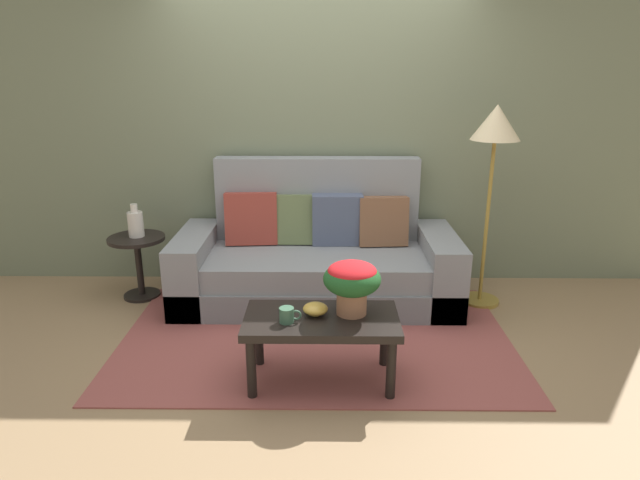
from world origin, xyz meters
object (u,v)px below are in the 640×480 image
at_px(coffee_table, 321,326).
at_px(floor_lamp, 495,140).
at_px(potted_plant, 352,280).
at_px(couch, 317,259).
at_px(side_table, 138,256).
at_px(coffee_mug, 287,315).
at_px(table_vase, 136,223).
at_px(snack_bowl, 315,309).

relative_size(coffee_table, floor_lamp, 0.58).
xyz_separation_m(coffee_table, potted_plant, (0.18, 0.05, 0.28)).
xyz_separation_m(couch, coffee_table, (0.05, -1.29, 0.04)).
xyz_separation_m(side_table, coffee_mug, (1.32, -1.35, 0.11)).
bearing_deg(coffee_mug, table_vase, 133.99).
bearing_deg(coffee_mug, floor_lamp, 40.43).
bearing_deg(snack_bowl, coffee_table, -34.68).
height_order(side_table, potted_plant, potted_plant).
relative_size(potted_plant, coffee_mug, 2.65).
bearing_deg(snack_bowl, potted_plant, 6.58).
relative_size(coffee_table, table_vase, 3.39).
distance_m(coffee_table, table_vase, 2.00).
height_order(potted_plant, coffee_mug, potted_plant).
xyz_separation_m(couch, potted_plant, (0.23, -1.24, 0.31)).
bearing_deg(table_vase, side_table, -99.16).
xyz_separation_m(coffee_table, floor_lamp, (1.28, 1.19, 0.95)).
xyz_separation_m(coffee_mug, table_vase, (-1.32, 1.36, 0.16)).
height_order(coffee_table, snack_bowl, snack_bowl).
distance_m(side_table, coffee_mug, 1.89).
bearing_deg(table_vase, coffee_mug, -46.01).
height_order(floor_lamp, potted_plant, floor_lamp).
bearing_deg(table_vase, couch, 0.19).
distance_m(floor_lamp, table_vase, 2.88).
distance_m(coffee_mug, table_vase, 1.90).
relative_size(side_table, potted_plant, 1.53).
bearing_deg(coffee_table, floor_lamp, 42.76).
xyz_separation_m(coffee_table, table_vase, (-1.51, 1.29, 0.27)).
height_order(side_table, floor_lamp, floor_lamp).
relative_size(coffee_table, snack_bowl, 6.16).
relative_size(floor_lamp, coffee_mug, 12.21).
relative_size(coffee_mug, table_vase, 0.48).
bearing_deg(floor_lamp, snack_bowl, -138.63).
bearing_deg(side_table, snack_bowl, -40.20).
bearing_deg(side_table, floor_lamp, -1.76).
bearing_deg(coffee_mug, snack_bowl, 31.67).
height_order(snack_bowl, table_vase, table_vase).
height_order(floor_lamp, snack_bowl, floor_lamp).
bearing_deg(floor_lamp, couch, 175.47).
relative_size(couch, side_table, 4.29).
distance_m(side_table, floor_lamp, 2.96).
distance_m(coffee_table, side_table, 1.98).
bearing_deg(snack_bowl, table_vase, 139.43).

